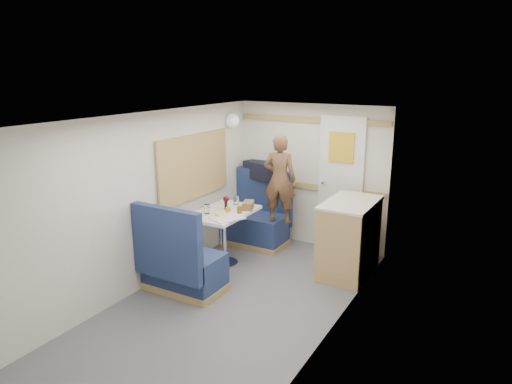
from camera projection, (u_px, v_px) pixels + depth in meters
The scene contains 26 objects.
floor at pixel (223, 311), 4.76m from camera, with size 4.50×4.50×0.00m, color #515156.
ceiling at pixel (219, 118), 4.25m from camera, with size 4.50×4.50×0.00m, color silver.
wall_back at pixel (311, 176), 6.40m from camera, with size 2.20×0.02×2.00m, color silver.
wall_left at pixel (138, 204), 5.03m from camera, with size 0.02×4.50×2.00m, color silver.
wall_right at pixel (326, 240), 3.98m from camera, with size 0.02×4.50×2.00m, color silver.
oak_trim_low at pixel (310, 186), 6.42m from camera, with size 2.15×0.02×0.08m, color olive.
oak_trim_high at pixel (312, 120), 6.18m from camera, with size 2.15×0.02×0.08m, color olive.
side_window at pixel (194, 166), 5.80m from camera, with size 0.04×1.30×0.72m, color gray.
rear_door at pixel (340, 182), 6.16m from camera, with size 0.62×0.12×1.86m.
dinette_table at pixel (223, 223), 5.77m from camera, with size 0.62×0.92×0.72m.
bench_far at pixel (257, 223), 6.56m from camera, with size 0.90×0.59×1.05m.
bench_near at pixel (181, 267), 5.11m from camera, with size 0.90×0.59×1.05m.
ledge at pixel (266, 181), 6.63m from camera, with size 0.90×0.14×0.04m, color olive.
dome_light at pixel (232, 121), 6.36m from camera, with size 0.20×0.20×0.20m, color white.
galley_counter at pixel (349, 237), 5.56m from camera, with size 0.57×0.92×0.92m.
person at pixel (280, 179), 6.00m from camera, with size 0.43×0.28×1.19m, color brown.
duffel_bag at pixel (261, 170), 6.62m from camera, with size 0.52×0.25×0.25m, color black.
tray at pixel (227, 218), 5.43m from camera, with size 0.28×0.36×0.02m, color white.
orange_fruit at pixel (228, 209), 5.62m from camera, with size 0.07×0.07×0.07m, color #D55909.
cheese_block at pixel (219, 214), 5.48m from camera, with size 0.10×0.06×0.03m, color #DACD7E.
wine_glass at pixel (226, 200), 5.78m from camera, with size 0.08×0.08×0.17m.
tumbler_left at pixel (207, 209), 5.61m from camera, with size 0.07×0.07×0.12m, color white.
tumbler_mid at pixel (236, 200), 6.00m from camera, with size 0.07×0.07×0.11m, color white.
beer_glass at pixel (239, 210), 5.63m from camera, with size 0.06×0.06×0.09m, color brown.
pepper_grinder at pixel (226, 205), 5.79m from camera, with size 0.04×0.04×0.11m, color black.
bread_loaf at pixel (248, 205), 5.81m from camera, with size 0.12×0.23×0.09m, color brown.
Camera 1 is at (2.41, -3.55, 2.44)m, focal length 32.00 mm.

